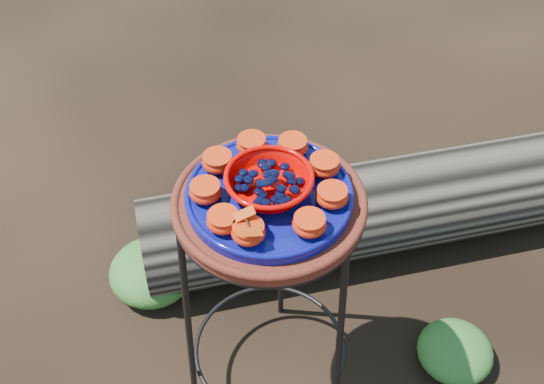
# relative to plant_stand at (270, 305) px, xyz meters

# --- Properties ---
(ground) EXTENTS (60.00, 60.00, 0.00)m
(ground) POSITION_rel_plant_stand_xyz_m (0.00, 0.00, -0.35)
(ground) COLOR black
(plant_stand) EXTENTS (0.44, 0.44, 0.70)m
(plant_stand) POSITION_rel_plant_stand_xyz_m (0.00, 0.00, 0.00)
(plant_stand) COLOR black
(plant_stand) RESTS_ON ground
(terracotta_saucer) EXTENTS (0.40, 0.40, 0.03)m
(terracotta_saucer) POSITION_rel_plant_stand_xyz_m (0.00, 0.00, 0.37)
(terracotta_saucer) COLOR #3E0B07
(terracotta_saucer) RESTS_ON plant_stand
(cobalt_plate) EXTENTS (0.34, 0.34, 0.02)m
(cobalt_plate) POSITION_rel_plant_stand_xyz_m (0.00, 0.00, 0.39)
(cobalt_plate) COLOR #020061
(cobalt_plate) RESTS_ON terracotta_saucer
(red_bowl) EXTENTS (0.17, 0.17, 0.05)m
(red_bowl) POSITION_rel_plant_stand_xyz_m (0.00, 0.00, 0.43)
(red_bowl) COLOR #D70200
(red_bowl) RESTS_ON cobalt_plate
(glass_gems) EXTENTS (0.13, 0.13, 0.02)m
(glass_gems) POSITION_rel_plant_stand_xyz_m (0.00, 0.00, 0.46)
(glass_gems) COLOR black
(glass_gems) RESTS_ON red_bowl
(orange_half_0) EXTENTS (0.07, 0.07, 0.04)m
(orange_half_0) POSITION_rel_plant_stand_xyz_m (-0.02, -0.13, 0.42)
(orange_half_0) COLOR #D30600
(orange_half_0) RESTS_ON cobalt_plate
(orange_half_1) EXTENTS (0.07, 0.07, 0.04)m
(orange_half_1) POSITION_rel_plant_stand_xyz_m (0.09, -0.09, 0.42)
(orange_half_1) COLOR #D30600
(orange_half_1) RESTS_ON cobalt_plate
(orange_half_2) EXTENTS (0.07, 0.07, 0.04)m
(orange_half_2) POSITION_rel_plant_stand_xyz_m (0.13, -0.01, 0.42)
(orange_half_2) COLOR #D30600
(orange_half_2) RESTS_ON cobalt_plate
(orange_half_3) EXTENTS (0.07, 0.07, 0.04)m
(orange_half_3) POSITION_rel_plant_stand_xyz_m (0.11, 0.07, 0.42)
(orange_half_3) COLOR #D30600
(orange_half_3) RESTS_ON cobalt_plate
(orange_half_4) EXTENTS (0.07, 0.07, 0.04)m
(orange_half_4) POSITION_rel_plant_stand_xyz_m (0.03, 0.12, 0.42)
(orange_half_4) COLOR #D30600
(orange_half_4) RESTS_ON cobalt_plate
(orange_half_5) EXTENTS (0.07, 0.07, 0.04)m
(orange_half_5) POSITION_rel_plant_stand_xyz_m (-0.06, 0.12, 0.42)
(orange_half_5) COLOR #D30600
(orange_half_5) RESTS_ON cobalt_plate
(orange_half_6) EXTENTS (0.07, 0.07, 0.04)m
(orange_half_6) POSITION_rel_plant_stand_xyz_m (-0.12, 0.05, 0.42)
(orange_half_6) COLOR #D30600
(orange_half_6) RESTS_ON cobalt_plate
(orange_half_7) EXTENTS (0.07, 0.07, 0.04)m
(orange_half_7) POSITION_rel_plant_stand_xyz_m (-0.12, -0.03, 0.42)
(orange_half_7) COLOR #D30600
(orange_half_7) RESTS_ON cobalt_plate
(orange_half_8) EXTENTS (0.07, 0.07, 0.04)m
(orange_half_8) POSITION_rel_plant_stand_xyz_m (-0.07, -0.11, 0.42)
(orange_half_8) COLOR #D30600
(orange_half_8) RESTS_ON cobalt_plate
(butterfly) EXTENTS (0.10, 0.09, 0.02)m
(butterfly) POSITION_rel_plant_stand_xyz_m (-0.02, -0.13, 0.45)
(butterfly) COLOR #CF410B
(butterfly) RESTS_ON orange_half_0
(driftwood_log) EXTENTS (1.66, 0.99, 0.30)m
(driftwood_log) POSITION_rel_plant_stand_xyz_m (0.32, 0.58, -0.20)
(driftwood_log) COLOR black
(driftwood_log) RESTS_ON ground
(foliage_left) EXTENTS (0.27, 0.27, 0.13)m
(foliage_left) POSITION_rel_plant_stand_xyz_m (-0.41, 0.26, -0.28)
(foliage_left) COLOR #346E29
(foliage_left) RESTS_ON ground
(foliage_right) EXTENTS (0.22, 0.22, 0.11)m
(foliage_right) POSITION_rel_plant_stand_xyz_m (0.51, 0.12, -0.30)
(foliage_right) COLOR #346E29
(foliage_right) RESTS_ON ground
(foliage_back) EXTENTS (0.35, 0.35, 0.18)m
(foliage_back) POSITION_rel_plant_stand_xyz_m (-0.11, 0.57, -0.26)
(foliage_back) COLOR #346E29
(foliage_back) RESTS_ON ground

